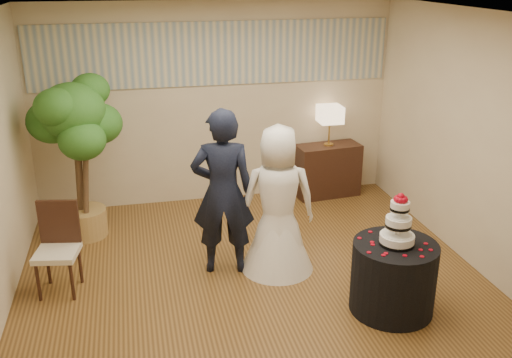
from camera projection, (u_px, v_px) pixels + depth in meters
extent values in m
cube|color=brown|center=(255.00, 283.00, 6.15)|extent=(5.00, 5.00, 0.00)
cube|color=white|center=(255.00, 15.00, 5.16)|extent=(5.00, 5.00, 0.00)
cube|color=beige|center=(216.00, 104.00, 7.94)|extent=(5.00, 0.06, 2.80)
cube|color=beige|center=(347.00, 293.00, 3.38)|extent=(5.00, 0.06, 2.80)
cube|color=beige|center=(480.00, 144.00, 6.17)|extent=(0.06, 5.00, 2.80)
cube|color=#AAAE9E|center=(215.00, 54.00, 7.68)|extent=(4.90, 0.02, 0.85)
imported|color=black|center=(223.00, 192.00, 6.12)|extent=(0.74, 0.55, 1.86)
imported|color=white|center=(278.00, 200.00, 6.18)|extent=(0.94, 0.94, 1.66)
cylinder|color=black|center=(393.00, 277.00, 5.57)|extent=(0.92, 0.92, 0.72)
cube|color=#321B12|center=(327.00, 170.00, 8.40)|extent=(0.97, 0.51, 0.77)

